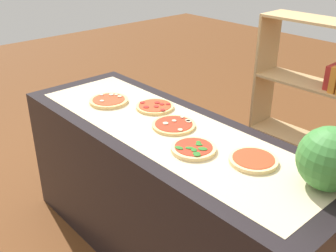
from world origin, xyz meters
TOP-DOWN VIEW (x-y plane):
  - ground_plane at (0.00, 0.00)m, footprint 12.00×12.00m
  - counter at (0.00, 0.00)m, footprint 2.12×0.73m
  - parchment_paper at (0.00, 0.00)m, footprint 1.92×0.57m
  - pizza_mushroom_0 at (-0.55, -0.03)m, footprint 0.25×0.25m
  - pizza_pepperoni_1 at (-0.27, 0.13)m, footprint 0.24×0.24m
  - pizza_mushroom_2 at (0.00, 0.04)m, footprint 0.25×0.25m
  - pizza_spinach_3 at (0.27, -0.07)m, footprint 0.23×0.23m
  - pizza_plain_4 at (0.55, 0.07)m, footprint 0.24×0.24m
  - watermelon at (0.88, 0.14)m, footprint 0.28×0.28m
  - bookshelf at (0.26, 1.26)m, footprint 0.83×0.30m

SIDE VIEW (x-z plane):
  - ground_plane at x=0.00m, z-range 0.00..0.00m
  - counter at x=0.00m, z-range 0.00..0.90m
  - bookshelf at x=0.26m, z-range 0.00..1.37m
  - parchment_paper at x=0.00m, z-range 0.90..0.90m
  - pizza_mushroom_2 at x=0.00m, z-range 0.90..0.92m
  - pizza_pepperoni_1 at x=-0.27m, z-range 0.90..0.92m
  - pizza_plain_4 at x=0.55m, z-range 0.90..0.92m
  - pizza_mushroom_0 at x=-0.55m, z-range 0.90..0.93m
  - pizza_spinach_3 at x=0.27m, z-range 0.90..0.93m
  - watermelon at x=0.88m, z-range 0.90..1.18m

